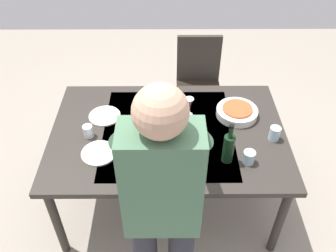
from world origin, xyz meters
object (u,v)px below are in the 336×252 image
at_px(wine_glass_left, 189,104).
at_px(dining_table, 168,138).
at_px(water_cup_far_right, 275,133).
at_px(water_cup_near_right, 249,157).
at_px(chair_near, 198,79).
at_px(dinner_plate_near, 105,116).
at_px(wine_bottle, 229,148).
at_px(serving_bowl_pasta, 237,112).
at_px(water_cup_near_left, 190,142).
at_px(dinner_plate_far, 99,153).
at_px(water_cup_far_left, 88,131).
at_px(person_server, 162,207).

bearing_deg(wine_glass_left, dining_table, 49.31).
height_order(dining_table, water_cup_far_right, water_cup_far_right).
xyz_separation_m(dining_table, water_cup_near_right, (-0.51, 0.29, 0.11)).
relative_size(dining_table, chair_near, 1.80).
height_order(water_cup_far_right, dinner_plate_near, water_cup_far_right).
relative_size(wine_bottle, dinner_plate_near, 1.29).
bearing_deg(serving_bowl_pasta, water_cup_near_left, 43.04).
height_order(wine_bottle, wine_glass_left, wine_bottle).
distance_m(serving_bowl_pasta, dinner_plate_far, 1.03).
bearing_deg(water_cup_far_left, dining_table, -175.43).
xyz_separation_m(dining_table, wine_bottle, (-0.38, 0.27, 0.17)).
bearing_deg(water_cup_far_right, wine_glass_left, -24.10).
relative_size(person_server, wine_bottle, 5.71).
height_order(chair_near, person_server, person_server).
relative_size(chair_near, water_cup_near_left, 8.59).
bearing_deg(water_cup_far_right, wine_bottle, 29.66).
distance_m(water_cup_near_right, water_cup_far_right, 0.30).
distance_m(wine_glass_left, water_cup_near_right, 0.59).
bearing_deg(dinner_plate_near, wine_bottle, 152.46).
bearing_deg(dining_table, serving_bowl_pasta, -160.96).
relative_size(wine_glass_left, water_cup_near_left, 1.43).
height_order(person_server, water_cup_near_right, person_server).
height_order(water_cup_far_left, dinner_plate_near, water_cup_far_left).
bearing_deg(dining_table, water_cup_far_left, 4.57).
relative_size(person_server, water_cup_near_right, 19.32).
distance_m(wine_glass_left, serving_bowl_pasta, 0.36).
distance_m(wine_bottle, water_cup_near_left, 0.26).
height_order(serving_bowl_pasta, dinner_plate_far, serving_bowl_pasta).
relative_size(person_server, dinner_plate_near, 7.34).
xyz_separation_m(water_cup_near_right, dinner_plate_near, (0.97, -0.46, -0.04)).
bearing_deg(dining_table, water_cup_near_left, 131.60).
bearing_deg(chair_near, person_server, 79.56).
distance_m(water_cup_near_right, dinner_plate_near, 1.07).
bearing_deg(serving_bowl_pasta, wine_glass_left, -0.33).
height_order(water_cup_near_left, water_cup_far_right, water_cup_near_left).
bearing_deg(water_cup_near_left, person_server, 74.71).
distance_m(chair_near, water_cup_far_left, 1.30).
bearing_deg(wine_glass_left, wine_bottle, 116.48).
relative_size(chair_near, wine_bottle, 3.07).
bearing_deg(dining_table, dinner_plate_near, -19.46).
distance_m(serving_bowl_pasta, dinner_plate_near, 0.97).
bearing_deg(water_cup_far_right, chair_near, -66.81).
bearing_deg(person_server, dinner_plate_near, -66.13).
distance_m(dining_table, dinner_plate_near, 0.49).
relative_size(serving_bowl_pasta, dinner_plate_near, 1.30).
distance_m(water_cup_near_left, water_cup_far_right, 0.58).
bearing_deg(dinner_plate_near, water_cup_far_left, 68.27).
xyz_separation_m(water_cup_near_right, dinner_plate_far, (0.96, -0.08, -0.04)).
bearing_deg(chair_near, wine_bottle, 94.17).
distance_m(wine_glass_left, dinner_plate_near, 0.62).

